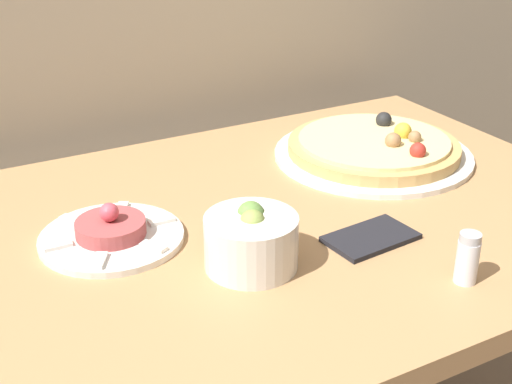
# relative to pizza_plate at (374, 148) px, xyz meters

# --- Properties ---
(dining_table) EXTENTS (1.16, 0.79, 0.79)m
(dining_table) POSITION_rel_pizza_plate_xyz_m (-0.30, -0.12, -0.14)
(dining_table) COLOR #AD7F51
(dining_table) RESTS_ON ground_plane
(pizza_plate) EXTENTS (0.37, 0.37, 0.06)m
(pizza_plate) POSITION_rel_pizza_plate_xyz_m (0.00, 0.00, 0.00)
(pizza_plate) COLOR silver
(pizza_plate) RESTS_ON dining_table
(tartare_plate) EXTENTS (0.21, 0.21, 0.06)m
(tartare_plate) POSITION_rel_pizza_plate_xyz_m (-0.53, -0.07, -0.01)
(tartare_plate) COLOR silver
(tartare_plate) RESTS_ON dining_table
(small_bowl) EXTENTS (0.13, 0.13, 0.09)m
(small_bowl) POSITION_rel_pizza_plate_xyz_m (-0.38, -0.23, 0.02)
(small_bowl) COLOR silver
(small_bowl) RESTS_ON dining_table
(napkin) EXTENTS (0.14, 0.09, 0.01)m
(napkin) POSITION_rel_pizza_plate_xyz_m (-0.20, -0.25, -0.01)
(napkin) COLOR black
(napkin) RESTS_ON dining_table
(salt_shaker) EXTENTS (0.03, 0.03, 0.07)m
(salt_shaker) POSITION_rel_pizza_plate_xyz_m (-0.16, -0.40, 0.02)
(salt_shaker) COLOR silver
(salt_shaker) RESTS_ON dining_table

